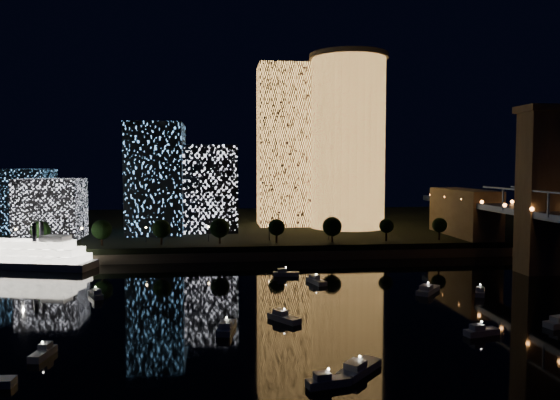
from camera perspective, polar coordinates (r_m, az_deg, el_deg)
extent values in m
plane|color=black|center=(111.69, 9.91, -13.30)|extent=(520.00, 520.00, 0.00)
cube|color=black|center=(265.85, 0.11, -2.78)|extent=(420.00, 160.00, 5.00)
cube|color=#6B5E4C|center=(189.45, 2.86, -5.73)|extent=(420.00, 6.00, 3.00)
cylinder|color=#EEA24C|center=(240.33, 7.12, 5.82)|extent=(32.00, 32.00, 73.01)
cylinder|color=#6B5E4C|center=(244.61, 7.19, 14.63)|extent=(34.00, 34.00, 2.00)
cube|color=#EEA24C|center=(249.42, 0.34, 5.67)|extent=(22.69, 22.69, 72.18)
cube|color=white|center=(230.17, -8.12, 1.24)|extent=(28.88, 24.44, 35.54)
cube|color=#58A5F1|center=(226.73, -12.77, 2.23)|extent=(22.05, 28.66, 44.09)
cube|color=white|center=(221.59, -22.81, -0.82)|extent=(22.33, 20.30, 22.33)
cube|color=#58A5F1|center=(246.82, -24.85, -0.04)|extent=(18.43, 20.28, 25.81)
cube|color=#6B5E4C|center=(180.05, 25.53, 0.62)|extent=(11.00, 9.00, 48.00)
cube|color=#6B5E4C|center=(180.59, 25.76, 8.57)|extent=(13.00, 11.00, 2.00)
cube|color=#6B5E4C|center=(224.78, 18.67, -1.86)|extent=(12.00, 40.00, 23.00)
cube|color=navy|center=(165.73, 26.61, -0.51)|extent=(0.50, 0.50, 7.00)
cube|color=navy|center=(186.23, 22.58, 0.02)|extent=(0.50, 0.50, 7.00)
sphere|color=orange|center=(173.17, 24.83, -0.86)|extent=(1.20, 1.20, 1.20)
sphere|color=orange|center=(212.78, 18.52, 0.08)|extent=(1.20, 1.20, 1.20)
cube|color=silver|center=(192.09, -25.37, -6.06)|extent=(47.82, 22.26, 2.33)
cube|color=white|center=(191.73, -25.39, -5.40)|extent=(43.81, 20.33, 2.14)
cube|color=white|center=(191.42, -25.41, -4.77)|extent=(39.81, 18.40, 2.14)
cube|color=white|center=(191.13, -25.42, -4.13)|extent=(33.92, 15.97, 2.14)
cube|color=silver|center=(184.70, -22.42, -3.74)|extent=(9.01, 7.62, 1.75)
cylinder|color=black|center=(185.85, -24.29, -3.08)|extent=(1.36, 1.36, 5.83)
cylinder|color=black|center=(189.12, -23.66, -2.95)|extent=(1.36, 1.36, 5.83)
cube|color=silver|center=(151.60, 3.81, -8.47)|extent=(4.83, 8.53, 1.20)
cube|color=silver|center=(152.43, 3.60, -7.98)|extent=(2.84, 3.33, 1.00)
sphere|color=white|center=(151.19, 3.82, -7.73)|extent=(0.36, 0.36, 0.36)
cube|color=silver|center=(125.25, 27.16, -10.98)|extent=(3.52, 2.96, 1.00)
cube|color=silver|center=(147.38, 20.19, -9.05)|extent=(5.15, 7.07, 1.20)
cube|color=silver|center=(146.14, 20.19, -8.72)|extent=(2.70, 2.95, 1.00)
sphere|color=white|center=(146.96, 20.20, -8.29)|extent=(0.36, 0.36, 0.36)
cube|color=silver|center=(145.78, 15.21, -9.09)|extent=(8.72, 9.58, 1.20)
cube|color=silver|center=(144.17, 15.03, -8.78)|extent=(4.17, 4.29, 1.00)
sphere|color=white|center=(145.36, 15.22, -8.32)|extent=(0.36, 0.36, 0.36)
cube|color=silver|center=(110.40, -5.61, -13.14)|extent=(4.26, 8.94, 1.20)
cube|color=silver|center=(108.87, -5.73, -12.78)|extent=(2.74, 3.36, 1.00)
sphere|color=white|center=(109.83, -5.62, -12.15)|extent=(0.36, 0.36, 0.36)
cube|color=silver|center=(90.35, 8.32, -17.06)|extent=(8.64, 8.98, 1.20)
cube|color=silver|center=(88.79, 7.88, -16.68)|extent=(4.05, 4.09, 1.00)
sphere|color=white|center=(89.66, 8.34, -15.87)|extent=(0.36, 0.36, 0.36)
cube|color=silver|center=(143.34, -18.71, -9.38)|extent=(4.99, 7.39, 1.20)
cube|color=silver|center=(142.08, -18.62, -9.04)|extent=(2.70, 3.02, 1.00)
sphere|color=white|center=(142.91, -18.72, -8.59)|extent=(0.36, 0.36, 0.36)
cube|color=silver|center=(113.97, 20.31, -12.82)|extent=(7.23, 3.77, 1.20)
cube|color=silver|center=(113.02, 19.91, -12.37)|extent=(2.77, 2.31, 1.00)
sphere|color=white|center=(113.43, 20.33, -11.85)|extent=(0.36, 0.36, 0.36)
cube|color=silver|center=(161.14, 0.63, -7.73)|extent=(7.76, 3.12, 1.20)
cube|color=silver|center=(160.89, 0.22, -7.35)|extent=(2.82, 2.21, 1.00)
sphere|color=white|center=(160.75, 0.63, -7.03)|extent=(0.36, 0.36, 0.36)
cube|color=silver|center=(116.14, 0.45, -12.27)|extent=(6.67, 7.90, 1.20)
cube|color=silver|center=(116.69, 0.04, -11.63)|extent=(3.29, 3.45, 1.00)
sphere|color=white|center=(115.61, 0.45, -11.32)|extent=(0.36, 0.36, 0.36)
cube|color=silver|center=(84.84, 5.08, -18.45)|extent=(6.93, 3.51, 1.20)
cube|color=silver|center=(84.06, 4.44, -17.86)|extent=(2.64, 2.19, 1.00)
sphere|color=white|center=(84.11, 5.09, -17.19)|extent=(0.36, 0.36, 0.36)
cube|color=silver|center=(103.94, -23.55, -14.52)|extent=(3.23, 6.69, 1.20)
cube|color=silver|center=(104.42, -23.31, -13.80)|extent=(2.06, 2.52, 1.00)
sphere|color=white|center=(103.34, -23.58, -13.47)|extent=(0.36, 0.36, 0.36)
cylinder|color=black|center=(201.07, -23.72, -3.91)|extent=(0.70, 0.70, 4.00)
sphere|color=black|center=(200.66, -23.75, -2.92)|extent=(6.53, 6.53, 6.53)
cylinder|color=black|center=(196.09, -18.12, -3.96)|extent=(0.70, 0.70, 4.00)
sphere|color=black|center=(195.67, -18.14, -2.95)|extent=(6.79, 6.79, 6.79)
cylinder|color=black|center=(193.06, -12.28, -3.98)|extent=(0.70, 0.70, 4.00)
sphere|color=black|center=(192.63, -12.30, -2.95)|extent=(6.34, 6.34, 6.34)
cylinder|color=black|center=(192.08, -6.32, -3.96)|extent=(0.70, 0.70, 4.00)
sphere|color=black|center=(191.65, -6.33, -2.92)|extent=(6.89, 6.89, 6.89)
cylinder|color=black|center=(193.18, -0.36, -3.89)|extent=(0.70, 0.70, 4.00)
sphere|color=black|center=(192.74, -0.36, -2.86)|extent=(5.89, 5.89, 5.89)
cylinder|color=black|center=(196.31, 5.46, -3.79)|extent=(0.70, 0.70, 4.00)
sphere|color=black|center=(195.89, 5.47, -2.77)|extent=(6.99, 6.99, 6.99)
cylinder|color=black|center=(201.39, 11.05, -3.65)|extent=(0.70, 0.70, 4.00)
sphere|color=black|center=(200.98, 11.06, -2.66)|extent=(5.25, 5.25, 5.25)
cylinder|color=black|center=(208.28, 16.31, -3.49)|extent=(0.70, 0.70, 4.00)
sphere|color=black|center=(207.88, 16.33, -2.53)|extent=(5.39, 5.39, 5.39)
cylinder|color=black|center=(209.80, -25.86, -3.52)|extent=(0.24, 0.24, 5.00)
sphere|color=#FFCC7F|center=(209.48, -25.88, -2.76)|extent=(0.70, 0.70, 0.70)
cylinder|color=black|center=(203.57, -19.99, -3.59)|extent=(0.24, 0.24, 5.00)
sphere|color=#FFCC7F|center=(203.25, -20.01, -2.80)|extent=(0.70, 0.70, 0.70)
cylinder|color=black|center=(199.59, -13.83, -3.61)|extent=(0.24, 0.24, 5.00)
sphere|color=#FFCC7F|center=(199.26, -13.84, -2.81)|extent=(0.70, 0.70, 0.70)
cylinder|color=black|center=(197.99, -7.49, -3.59)|extent=(0.24, 0.24, 5.00)
sphere|color=#FFCC7F|center=(197.66, -7.49, -2.79)|extent=(0.70, 0.70, 0.70)
cylinder|color=black|center=(198.83, -1.12, -3.53)|extent=(0.24, 0.24, 5.00)
sphere|color=#FFCC7F|center=(198.50, -1.13, -2.73)|extent=(0.70, 0.70, 0.70)
cylinder|color=black|center=(202.07, 5.11, -3.43)|extent=(0.24, 0.24, 5.00)
sphere|color=#FFCC7F|center=(201.74, 5.11, -2.64)|extent=(0.70, 0.70, 0.70)
cylinder|color=black|center=(207.61, 11.08, -3.29)|extent=(0.24, 0.24, 5.00)
sphere|color=#FFCC7F|center=(207.29, 11.09, -2.52)|extent=(0.70, 0.70, 0.70)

